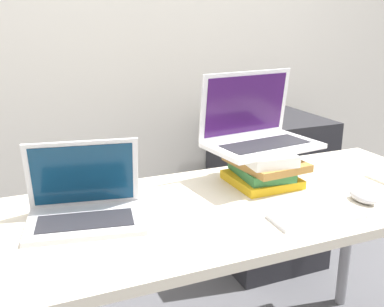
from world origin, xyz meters
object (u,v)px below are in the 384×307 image
Objects in this scene: laptop_left at (85,205)px; mini_fridge at (268,191)px; laptop_on_books at (257,131)px; wireless_keyboard at (316,216)px; mouse at (363,197)px; book_stack at (262,166)px.

laptop_left is 1.37m from mini_fridge.
wireless_keyboard is (-0.01, -0.36, -0.17)m from laptop_on_books.
wireless_keyboard is at bearing -169.19° from mouse.
mini_fridge is (0.46, 0.66, -0.41)m from book_stack.
mini_fridge reaches higher than wireless_keyboard.
wireless_keyboard is 0.22m from mouse.
mouse is (0.21, -0.28, -0.05)m from book_stack.
laptop_on_books is 0.50× the size of mini_fridge.
book_stack reaches higher than mini_fridge.
book_stack is 0.90m from mini_fridge.
mouse is (0.22, 0.04, 0.01)m from wireless_keyboard.
wireless_keyboard is (-0.01, -0.32, -0.06)m from book_stack.
mouse is 1.03m from mini_fridge.
laptop_left is 0.64m from book_stack.
wireless_keyboard is at bearing -91.17° from laptop_on_books.
book_stack is at bearing -91.08° from laptop_on_books.
book_stack is (0.63, 0.06, 0.02)m from laptop_left.
laptop_left reaches higher than wireless_keyboard.
laptop_left is 0.66m from laptop_on_books.
laptop_left reaches higher than mini_fridge.
laptop_on_books is 0.42m from mouse.
laptop_on_books is at bearing 88.83° from wireless_keyboard.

